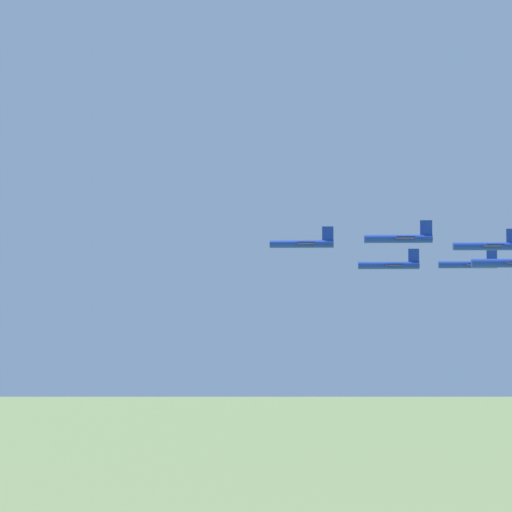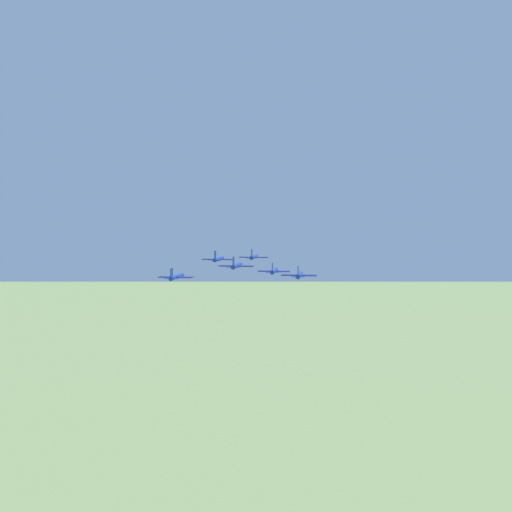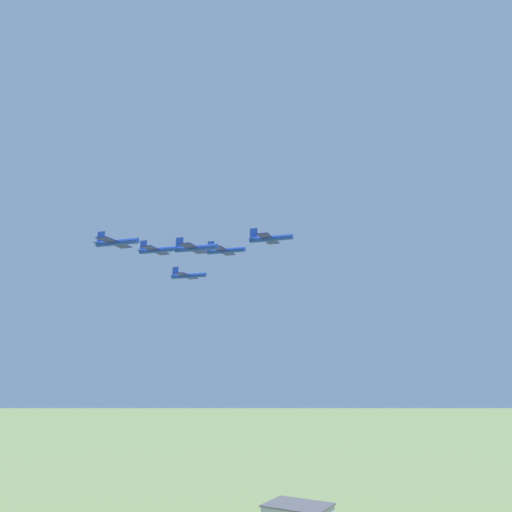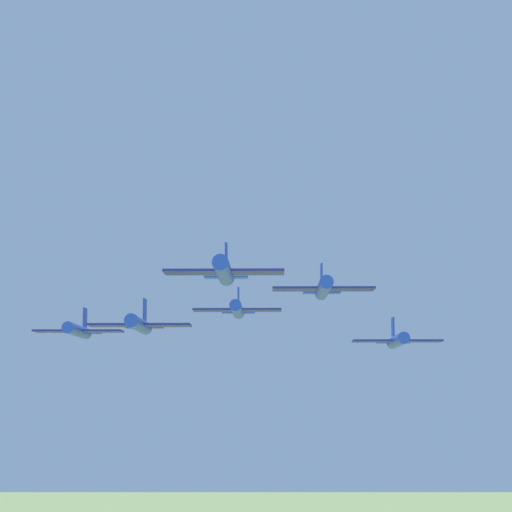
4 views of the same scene
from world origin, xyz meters
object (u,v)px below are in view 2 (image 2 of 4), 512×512
object	(u,v)px
jet_2	(274,271)
jet_4	(236,266)
jet_3	(176,277)
jet_5	(299,275)
jet_0	(254,257)
jet_1	(218,259)

from	to	relation	value
jet_2	jet_4	distance (m)	18.03
jet_2	jet_3	bearing A→B (deg)	-150.46
jet_4	jet_5	distance (m)	18.22
jet_0	jet_3	xyz separation A→B (m)	(-33.55, 11.97, -4.02)
jet_3	jet_5	bearing A→B (deg)	0.00
jet_0	jet_5	size ratio (longest dim) A/B	1.00
jet_2	jet_3	world-z (taller)	jet_2
jet_5	jet_4	bearing A→B (deg)	180.00
jet_5	jet_0	bearing A→B (deg)	120.47
jet_1	jet_5	size ratio (longest dim) A/B	1.00
jet_1	jet_3	size ratio (longest dim) A/B	1.00
jet_4	jet_1	bearing A→B (deg)	120.47
jet_1	jet_5	world-z (taller)	jet_1
jet_0	jet_5	distance (m)	35.73
jet_1	jet_4	size ratio (longest dim) A/B	1.00
jet_1	jet_5	bearing A→B (deg)	-29.54
jet_2	jet_1	bearing A→B (deg)	180.00
jet_0	jet_1	xyz separation A→B (m)	(-16.77, 5.99, 0.24)
jet_1	jet_2	size ratio (longest dim) A/B	1.00
jet_0	jet_5	bearing A→B (deg)	-59.53
jet_0	jet_2	xyz separation A→B (m)	(-13.38, -11.75, -3.30)
jet_0	jet_4	distance (m)	30.71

